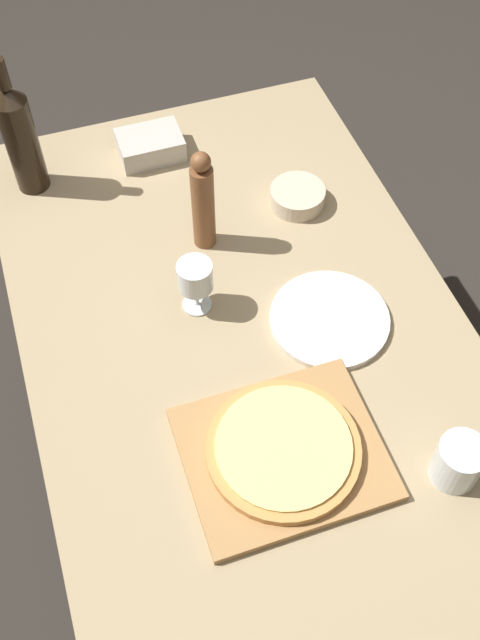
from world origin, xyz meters
name	(u,v)px	position (x,y,z in m)	size (l,w,h in m)	color
ground_plane	(243,482)	(0.00, 0.00, 0.00)	(12.00, 12.00, 0.00)	#2D2823
dining_table	(244,354)	(0.00, 0.00, 0.66)	(0.88, 1.41, 0.76)	#9E8966
cutting_board	(283,453)	(-0.03, -0.29, 0.77)	(0.35, 0.30, 0.02)	#A87A47
pizza	(283,448)	(-0.03, -0.29, 0.79)	(0.28, 0.28, 0.02)	#C68947
wine_bottle	(20,137)	(-0.33, 0.54, 0.91)	(0.07, 0.07, 0.34)	black
pepper_mill	(203,202)	(-0.01, 0.25, 0.88)	(0.05, 0.05, 0.25)	brown
wine_glass	(195,278)	(-0.07, 0.08, 0.85)	(0.07, 0.07, 0.12)	silver
small_bowl	(297,197)	(0.23, 0.29, 0.79)	(0.12, 0.12, 0.04)	beige
drinking_tumbler	(458,462)	(0.25, -0.42, 0.81)	(0.09, 0.09, 0.09)	silver
dinner_plate	(329,319)	(0.17, -0.04, 0.77)	(0.24, 0.24, 0.01)	silver
food_container	(150,145)	(-0.05, 0.55, 0.79)	(0.15, 0.11, 0.06)	#BCB7AD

